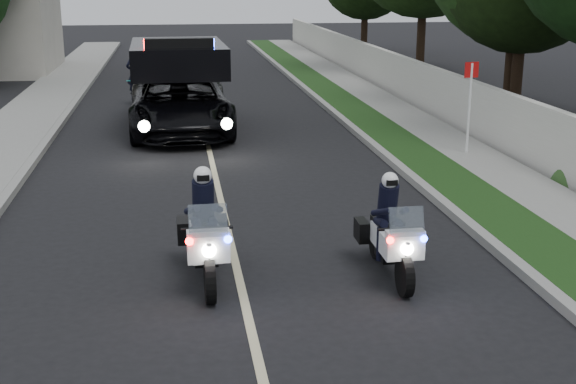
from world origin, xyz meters
name	(u,v)px	position (x,y,z in m)	size (l,w,h in m)	color
ground	(241,289)	(0.00, 0.00, 0.00)	(120.00, 120.00, 0.00)	black
curb_right	(359,133)	(4.10, 10.00, 0.07)	(0.20, 60.00, 0.15)	gray
grass_verge	(384,132)	(4.80, 10.00, 0.08)	(1.20, 60.00, 0.16)	#193814
sidewalk_right	(430,131)	(6.10, 10.00, 0.08)	(1.40, 60.00, 0.16)	gray
property_wall	(466,106)	(7.10, 10.00, 0.75)	(0.22, 60.00, 1.50)	beige
curb_left	(46,143)	(-4.10, 10.00, 0.07)	(0.20, 60.00, 0.15)	gray
sidewalk_left	(1,144)	(-5.20, 10.00, 0.08)	(2.00, 60.00, 0.16)	gray
lane_marking	(207,141)	(0.00, 10.00, 0.00)	(0.12, 50.00, 0.01)	#BFB78C
police_moto_left	(206,279)	(-0.47, 0.43, 0.00)	(0.68, 1.93, 1.64)	silver
police_moto_right	(389,275)	(2.17, 0.20, 0.00)	(0.63, 1.79, 1.52)	white
police_suv	(181,132)	(-0.65, 11.32, 0.00)	(2.71, 5.85, 2.84)	black
bicycle	(137,105)	(-2.04, 16.05, 0.00)	(0.60, 1.73, 0.90)	black
cyclist	(137,105)	(-2.04, 16.05, 0.00)	(0.61, 0.40, 1.68)	black
sign_post	(466,159)	(6.00, 7.04, 0.00)	(0.37, 0.37, 2.36)	#B80D21
tree_right_b	(507,112)	(9.67, 12.96, 0.00)	(5.61, 5.61, 9.34)	#204216
tree_right_c	(514,114)	(9.71, 12.57, 0.00)	(5.22, 5.22, 8.69)	black
tree_right_d	(419,76)	(9.75, 22.16, 0.00)	(6.73, 6.73, 11.22)	#224316
tree_right_e	(364,53)	(9.74, 32.05, 0.00)	(5.07, 5.07, 8.45)	#193310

